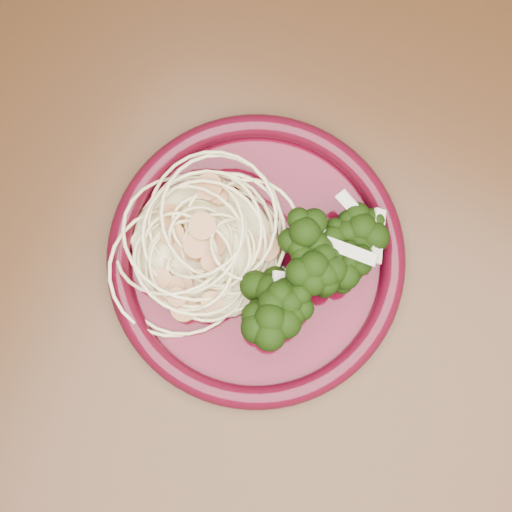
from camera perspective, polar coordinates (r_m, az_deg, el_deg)
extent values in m
plane|color=#58341E|center=(1.35, -5.95, -6.04)|extent=(3.50, 3.50, 0.00)
cube|color=#472814|center=(0.63, -12.75, -2.45)|extent=(1.20, 0.80, 0.04)
cylinder|color=#4A0414|center=(0.60, 0.00, -0.26)|extent=(0.30, 0.30, 0.01)
torus|color=#4A0817|center=(0.59, 0.00, -0.14)|extent=(0.31, 0.31, 0.02)
ellipsoid|color=#F5EAA9|center=(0.58, -4.03, 0.64)|extent=(0.16, 0.14, 0.03)
ellipsoid|color=black|center=(0.57, 5.02, -0.65)|extent=(0.12, 0.16, 0.05)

